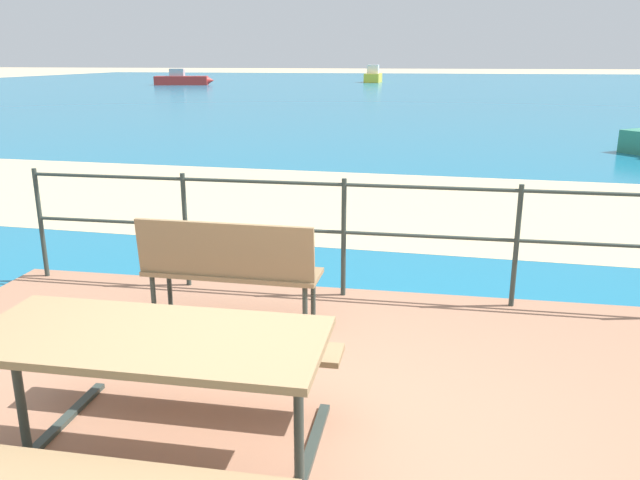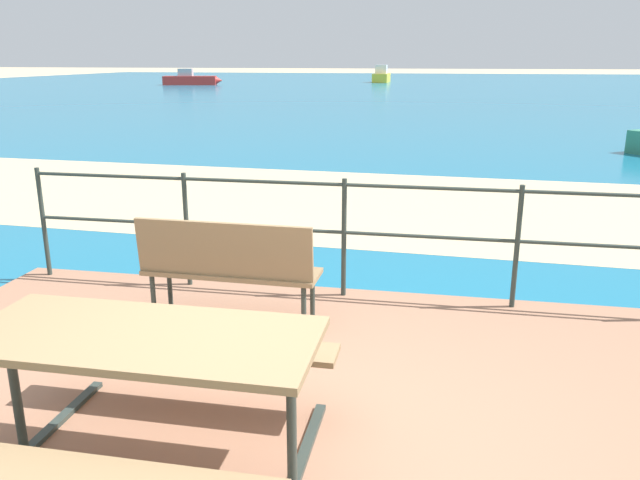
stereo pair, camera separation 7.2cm
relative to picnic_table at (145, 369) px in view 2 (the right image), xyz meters
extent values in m
plane|color=tan|center=(0.58, 0.26, -0.65)|extent=(240.00, 240.00, 0.00)
cube|color=#996B51|center=(0.58, 0.26, -0.62)|extent=(6.40, 5.20, 0.06)
cube|color=#196B8E|center=(0.58, 40.26, -0.65)|extent=(90.00, 90.00, 0.01)
cube|color=tan|center=(0.58, 6.71, -0.65)|extent=(54.17, 7.42, 0.01)
cube|color=#8C704C|center=(0.00, 0.00, 0.17)|extent=(1.73, 0.76, 0.04)
cube|color=#8C704C|center=(0.00, -0.63, -0.16)|extent=(1.73, 0.26, 0.04)
cube|color=#8C704C|center=(0.00, 0.63, -0.16)|extent=(1.73, 0.26, 0.04)
cylinder|color=#2D3833|center=(-0.74, 0.00, -0.21)|extent=(0.05, 0.05, 0.77)
cube|color=#2D3833|center=(-0.74, 0.00, -0.58)|extent=(0.06, 1.53, 0.03)
cylinder|color=#2D3833|center=(0.74, 0.00, -0.21)|extent=(0.05, 0.05, 0.77)
cube|color=#8C704C|center=(-0.20, 1.93, -0.16)|extent=(1.41, 0.43, 0.04)
cube|color=#8C704C|center=(-0.21, 1.75, 0.08)|extent=(1.41, 0.10, 0.44)
cylinder|color=#2D3833|center=(0.42, 2.07, -0.38)|extent=(0.04, 0.04, 0.43)
cylinder|color=#2D3833|center=(0.42, 1.77, -0.38)|extent=(0.04, 0.04, 0.43)
cylinder|color=#2D3833|center=(-0.82, 2.10, -0.38)|extent=(0.04, 0.04, 0.43)
cylinder|color=#2D3833|center=(-0.83, 1.80, -0.38)|extent=(0.04, 0.04, 0.43)
cylinder|color=#2D3833|center=(-2.37, 2.70, -0.06)|extent=(0.04, 0.04, 1.07)
cylinder|color=#2D3833|center=(-0.89, 2.70, -0.06)|extent=(0.04, 0.04, 1.07)
cylinder|color=#2D3833|center=(0.58, 2.70, -0.06)|extent=(0.04, 0.04, 1.07)
cylinder|color=#2D3833|center=(2.06, 2.70, -0.06)|extent=(0.04, 0.04, 1.07)
cylinder|color=#2D3833|center=(0.58, 2.70, 0.42)|extent=(5.90, 0.03, 0.03)
cylinder|color=#2D3833|center=(0.58, 2.70, 0.00)|extent=(5.90, 0.03, 0.03)
cube|color=red|center=(-18.30, 45.51, -0.30)|extent=(4.26, 2.29, 0.68)
cube|color=#A5A8AD|center=(-18.59, 45.43, 0.32)|extent=(1.30, 1.23, 0.57)
cone|color=red|center=(-16.08, 46.05, -0.30)|extent=(0.63, 0.71, 0.61)
cube|color=yellow|center=(-4.03, 53.59, -0.27)|extent=(1.32, 3.15, 0.74)
cube|color=silver|center=(-4.04, 53.35, 0.46)|extent=(0.97, 0.98, 0.73)
cone|color=yellow|center=(-4.00, 55.40, -0.27)|extent=(0.68, 0.51, 0.67)
camera|label=1|loc=(1.32, -2.61, 1.49)|focal=35.38mm
camera|label=2|loc=(1.39, -2.60, 1.49)|focal=35.38mm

